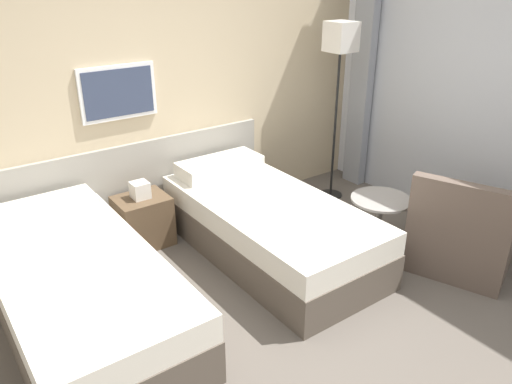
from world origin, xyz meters
TOP-DOWN VIEW (x-y plane):
  - ground_plane at (0.00, 0.00)m, footprint 16.00×16.00m
  - wall_headboard at (-0.02, 2.03)m, footprint 10.00×0.10m
  - bed_near_door at (-1.12, 0.98)m, footprint 0.96×1.99m
  - bed_near_window at (0.44, 0.98)m, footprint 0.96×1.99m
  - nightstand at (-0.34, 1.74)m, footprint 0.43×0.37m
  - floor_lamp at (1.67, 1.51)m, footprint 0.25×0.25m
  - side_table at (1.22, 0.48)m, footprint 0.50×0.50m
  - armchair at (1.57, -0.07)m, footprint 0.96×0.95m

SIDE VIEW (x-z plane):
  - ground_plane at x=0.00m, z-range 0.00..0.00m
  - nightstand at x=-0.34m, z-range -0.06..0.52m
  - bed_near_door at x=-1.12m, z-range -0.06..0.56m
  - bed_near_window at x=0.44m, z-range -0.06..0.56m
  - armchair at x=1.57m, z-range -0.14..0.68m
  - side_table at x=1.22m, z-range 0.10..0.59m
  - wall_headboard at x=-0.02m, z-range -0.05..2.65m
  - floor_lamp at x=1.67m, z-range 0.62..2.38m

